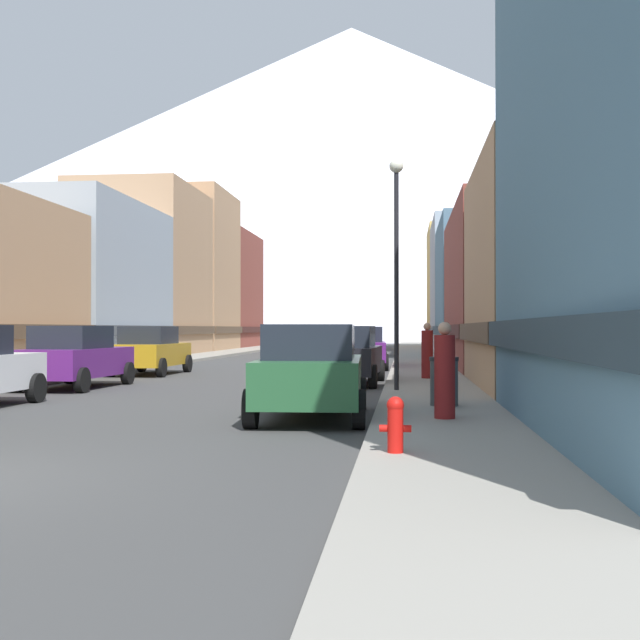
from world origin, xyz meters
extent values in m
cube|color=gray|center=(-6.25, 35.00, 0.07)|extent=(2.50, 100.00, 0.15)
cube|color=gray|center=(6.25, 35.00, 0.07)|extent=(2.50, 100.00, 0.15)
cube|color=#99A5B2|center=(-12.46, 30.24, 4.00)|extent=(9.92, 11.34, 8.00)
cube|color=#444A50|center=(-12.46, 30.24, 1.60)|extent=(10.22, 11.34, 0.50)
cube|color=tan|center=(-10.93, 40.61, 5.26)|extent=(6.86, 9.33, 10.53)
cube|color=brown|center=(-10.93, 40.61, 1.60)|extent=(7.16, 9.33, 0.50)
cube|color=tan|center=(-11.55, 50.09, 5.93)|extent=(8.11, 8.79, 11.86)
cube|color=brown|center=(-11.55, 50.09, 1.60)|extent=(8.41, 8.79, 0.50)
cube|color=brown|center=(-10.89, 59.70, 4.95)|extent=(6.78, 10.28, 9.90)
cube|color=#3B1B16|center=(-10.89, 59.70, 1.60)|extent=(7.08, 10.28, 0.50)
cube|color=tan|center=(10.64, 13.99, 3.12)|extent=(6.27, 8.99, 6.23)
cube|color=brown|center=(10.64, 13.99, 1.60)|extent=(6.57, 8.99, 0.50)
cube|color=brown|center=(10.72, 25.61, 3.29)|extent=(6.45, 13.29, 6.57)
cube|color=#3B1B16|center=(10.72, 25.61, 1.60)|extent=(6.75, 13.29, 0.50)
cube|color=slate|center=(10.71, 38.59, 3.91)|extent=(6.41, 11.60, 7.82)
cube|color=#22333F|center=(10.71, 38.59, 1.60)|extent=(6.71, 11.60, 0.50)
cube|color=#99A5B2|center=(12.10, 50.12, 4.73)|extent=(9.20, 10.64, 9.45)
cube|color=#444A50|center=(12.10, 50.12, 1.60)|extent=(9.50, 10.64, 0.50)
cube|color=#D8B259|center=(10.94, 60.69, 5.11)|extent=(6.88, 9.99, 10.22)
cube|color=brown|center=(10.94, 60.69, 1.60)|extent=(7.18, 9.99, 0.50)
cylinder|color=black|center=(-2.86, 9.41, 0.34)|extent=(0.23, 0.68, 0.68)
cube|color=#591E72|center=(-3.80, 13.82, 0.74)|extent=(1.93, 4.44, 0.80)
cube|color=#1E232D|center=(-3.81, 13.57, 1.46)|extent=(1.65, 2.23, 0.64)
cylinder|color=black|center=(-4.68, 15.49, 0.34)|extent=(0.23, 0.68, 0.68)
cylinder|color=black|center=(-2.85, 15.45, 0.34)|extent=(0.23, 0.68, 0.68)
cylinder|color=black|center=(-4.75, 12.19, 0.34)|extent=(0.23, 0.68, 0.68)
cylinder|color=black|center=(-2.92, 12.15, 0.34)|extent=(0.23, 0.68, 0.68)
cube|color=#B28419|center=(-3.80, 20.62, 0.74)|extent=(1.86, 4.41, 0.80)
cube|color=#1E232D|center=(-3.80, 20.37, 1.46)|extent=(1.61, 2.21, 0.64)
cylinder|color=black|center=(-4.71, 22.27, 0.34)|extent=(0.22, 0.68, 0.68)
cylinder|color=black|center=(-2.87, 22.27, 0.34)|extent=(0.22, 0.68, 0.68)
cylinder|color=black|center=(-4.73, 18.97, 0.34)|extent=(0.22, 0.68, 0.68)
cylinder|color=black|center=(-2.89, 18.97, 0.34)|extent=(0.22, 0.68, 0.68)
cube|color=#265933|center=(3.80, 6.94, 0.74)|extent=(2.04, 4.48, 0.80)
cube|color=#1E232D|center=(3.81, 6.69, 1.46)|extent=(1.70, 2.27, 0.64)
cylinder|color=black|center=(2.81, 8.55, 0.34)|extent=(0.25, 0.69, 0.68)
cylinder|color=black|center=(4.64, 8.63, 0.34)|extent=(0.25, 0.69, 0.68)
cylinder|color=black|center=(2.96, 5.25, 0.34)|extent=(0.25, 0.69, 0.68)
cylinder|color=black|center=(4.79, 5.34, 0.34)|extent=(0.25, 0.69, 0.68)
cube|color=black|center=(3.80, 16.23, 0.74)|extent=(2.01, 4.47, 0.80)
cube|color=#1E232D|center=(3.79, 15.98, 1.46)|extent=(1.68, 2.26, 0.64)
cylinder|color=black|center=(2.94, 17.91, 0.34)|extent=(0.25, 0.69, 0.68)
cylinder|color=black|center=(4.78, 17.84, 0.34)|extent=(0.25, 0.69, 0.68)
cylinder|color=black|center=(2.82, 14.61, 0.34)|extent=(0.25, 0.69, 0.68)
cylinder|color=black|center=(4.66, 14.54, 0.34)|extent=(0.25, 0.69, 0.68)
cube|color=#591E72|center=(3.80, 25.55, 0.74)|extent=(2.03, 4.47, 0.80)
cube|color=#1E232D|center=(3.79, 25.80, 1.46)|extent=(1.69, 2.27, 0.64)
cylinder|color=black|center=(4.79, 23.94, 0.34)|extent=(0.25, 0.69, 0.68)
cylinder|color=black|center=(2.95, 23.87, 0.34)|extent=(0.25, 0.69, 0.68)
cylinder|color=black|center=(4.65, 27.24, 0.34)|extent=(0.25, 0.69, 0.68)
cylinder|color=black|center=(2.81, 27.16, 0.34)|extent=(0.25, 0.69, 0.68)
cube|color=silver|center=(1.60, 42.75, 0.74)|extent=(1.84, 4.40, 0.80)
cube|color=#1E232D|center=(1.60, 42.50, 1.46)|extent=(1.60, 2.20, 0.64)
cylinder|color=black|center=(0.68, 44.40, 0.34)|extent=(0.22, 0.68, 0.68)
cylinder|color=black|center=(2.52, 44.40, 0.34)|extent=(0.22, 0.68, 0.68)
cylinder|color=black|center=(0.68, 41.10, 0.34)|extent=(0.22, 0.68, 0.68)
cylinder|color=black|center=(2.52, 41.10, 0.34)|extent=(0.22, 0.68, 0.68)
cylinder|color=red|center=(5.45, 1.91, 0.43)|extent=(0.20, 0.20, 0.55)
sphere|color=red|center=(5.45, 1.91, 0.74)|extent=(0.22, 0.22, 0.22)
cylinder|color=red|center=(5.30, 1.91, 0.45)|extent=(0.10, 0.09, 0.09)
cylinder|color=red|center=(5.60, 1.91, 0.45)|extent=(0.10, 0.09, 0.09)
cylinder|color=#4C5156|center=(6.35, 8.16, 0.60)|extent=(0.56, 0.56, 0.90)
cylinder|color=#2D2D33|center=(6.35, 8.16, 1.09)|extent=(0.59, 0.59, 0.08)
cylinder|color=maroon|center=(6.25, 17.06, 0.90)|extent=(0.36, 0.36, 1.50)
sphere|color=tan|center=(6.25, 17.06, 1.76)|extent=(0.24, 0.24, 0.24)
cylinder|color=maroon|center=(6.25, 5.82, 0.87)|extent=(0.36, 0.36, 1.44)
sphere|color=tan|center=(6.25, 5.82, 1.70)|extent=(0.23, 0.23, 0.23)
cylinder|color=black|center=(5.35, 12.17, 2.90)|extent=(0.12, 0.12, 5.50)
sphere|color=white|center=(5.35, 12.17, 5.83)|extent=(0.36, 0.36, 0.36)
cone|color=white|center=(-12.46, 260.00, 51.57)|extent=(356.54, 356.54, 103.13)
camera|label=1|loc=(5.58, -8.16, 1.71)|focal=44.95mm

